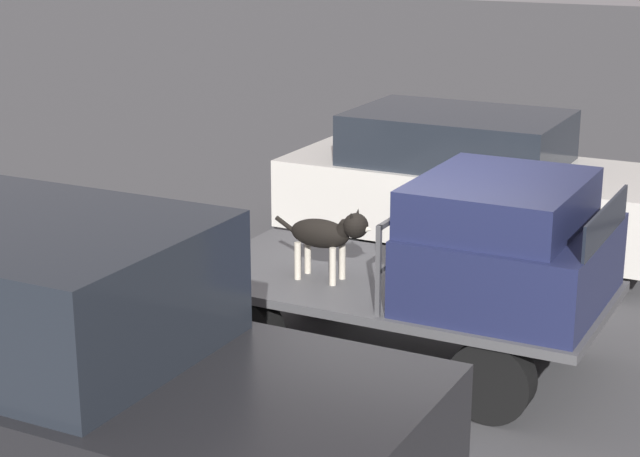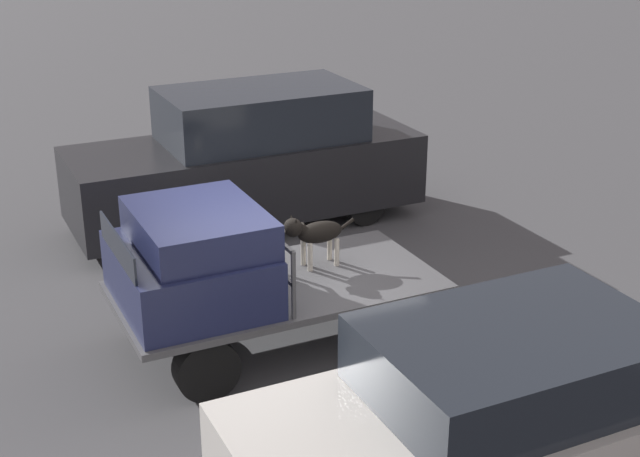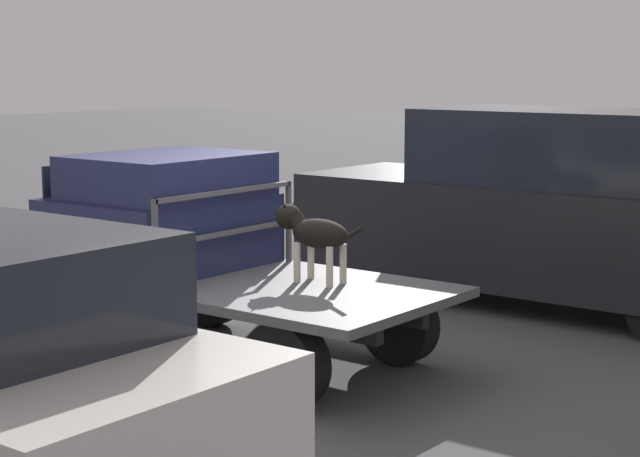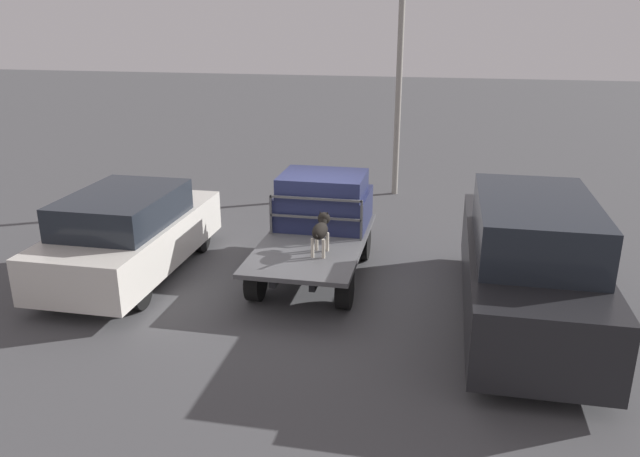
# 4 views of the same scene
# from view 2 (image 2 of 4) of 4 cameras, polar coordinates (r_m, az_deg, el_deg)

# --- Properties ---
(ground_plane) EXTENTS (80.00, 80.00, 0.00)m
(ground_plane) POSITION_cam_2_polar(r_m,az_deg,el_deg) (10.51, -2.66, -7.21)
(ground_plane) COLOR #474749
(flatbed_truck) EXTENTS (3.66, 1.88, 0.74)m
(flatbed_truck) POSITION_cam_2_polar(r_m,az_deg,el_deg) (10.25, -2.72, -4.55)
(flatbed_truck) COLOR black
(flatbed_truck) RESTS_ON ground
(truck_cab) EXTENTS (1.53, 1.76, 1.04)m
(truck_cab) POSITION_cam_2_polar(r_m,az_deg,el_deg) (9.66, -8.14, -1.95)
(truck_cab) COLOR #1E2347
(truck_cab) RESTS_ON flatbed_truck
(truck_headboard) EXTENTS (0.04, 1.76, 0.77)m
(truck_headboard) POSITION_cam_2_polar(r_m,az_deg,el_deg) (9.90, -3.73, -1.07)
(truck_headboard) COLOR #4C4C4F
(truck_headboard) RESTS_ON flatbed_truck
(dog) EXTENTS (0.96, 0.26, 0.69)m
(dog) POSITION_cam_2_polar(r_m,az_deg,el_deg) (10.42, -0.46, -0.27)
(dog) COLOR beige
(dog) RESTS_ON flatbed_truck
(parked_sedan) EXTENTS (4.44, 1.88, 1.66)m
(parked_sedan) POSITION_cam_2_polar(r_m,az_deg,el_deg) (7.79, 11.11, -11.86)
(parked_sedan) COLOR black
(parked_sedan) RESTS_ON ground
(parked_pickup_far) EXTENTS (5.31, 1.87, 2.12)m
(parked_pickup_far) POSITION_cam_2_polar(r_m,az_deg,el_deg) (13.62, -4.53, 4.38)
(parked_pickup_far) COLOR black
(parked_pickup_far) RESTS_ON ground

